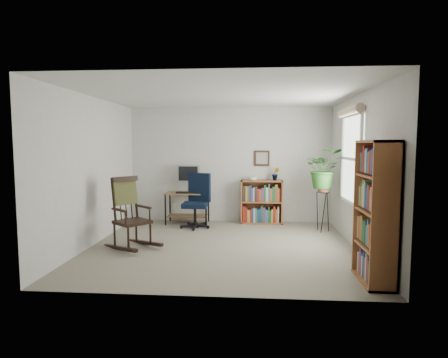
# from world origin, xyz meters

# --- Properties ---
(floor) EXTENTS (4.20, 4.00, 0.00)m
(floor) POSITION_xyz_m (0.00, 0.00, 0.00)
(floor) COLOR gray
(floor) RESTS_ON ground
(ceiling) EXTENTS (4.20, 4.00, 0.00)m
(ceiling) POSITION_xyz_m (0.00, 0.00, 2.40)
(ceiling) COLOR silver
(ceiling) RESTS_ON ground
(wall_back) EXTENTS (4.20, 0.00, 2.40)m
(wall_back) POSITION_xyz_m (0.00, 2.00, 1.20)
(wall_back) COLOR silver
(wall_back) RESTS_ON ground
(wall_front) EXTENTS (4.20, 0.00, 2.40)m
(wall_front) POSITION_xyz_m (0.00, -2.00, 1.20)
(wall_front) COLOR silver
(wall_front) RESTS_ON ground
(wall_left) EXTENTS (0.00, 4.00, 2.40)m
(wall_left) POSITION_xyz_m (-2.10, 0.00, 1.20)
(wall_left) COLOR silver
(wall_left) RESTS_ON ground
(wall_right) EXTENTS (0.00, 4.00, 2.40)m
(wall_right) POSITION_xyz_m (2.10, 0.00, 1.20)
(wall_right) COLOR silver
(wall_right) RESTS_ON ground
(window) EXTENTS (0.12, 1.20, 1.50)m
(window) POSITION_xyz_m (2.06, 0.30, 1.40)
(window) COLOR white
(window) RESTS_ON wall_right
(desk) EXTENTS (0.90, 0.50, 0.65)m
(desk) POSITION_xyz_m (-0.86, 1.70, 0.32)
(desk) COLOR olive
(desk) RESTS_ON floor
(monitor) EXTENTS (0.46, 0.16, 0.56)m
(monitor) POSITION_xyz_m (-0.86, 1.84, 0.93)
(monitor) COLOR #AFAFB3
(monitor) RESTS_ON desk
(keyboard) EXTENTS (0.40, 0.15, 0.02)m
(keyboard) POSITION_xyz_m (-0.86, 1.58, 0.66)
(keyboard) COLOR black
(keyboard) RESTS_ON desk
(office_chair) EXTENTS (0.73, 0.73, 1.08)m
(office_chair) POSITION_xyz_m (-0.64, 1.30, 0.54)
(office_chair) COLOR black
(office_chair) RESTS_ON floor
(rocking_chair) EXTENTS (1.13, 1.09, 1.14)m
(rocking_chair) POSITION_xyz_m (-1.40, -0.19, 0.57)
(rocking_chair) COLOR black
(rocking_chair) RESTS_ON floor
(low_bookshelf) EXTENTS (0.85, 0.28, 0.90)m
(low_bookshelf) POSITION_xyz_m (0.67, 1.82, 0.45)
(low_bookshelf) COLOR #9C5C33
(low_bookshelf) RESTS_ON floor
(tall_bookshelf) EXTENTS (0.32, 0.74, 1.68)m
(tall_bookshelf) POSITION_xyz_m (1.92, -1.41, 0.84)
(tall_bookshelf) COLOR #9C5C33
(tall_bookshelf) RESTS_ON floor
(plant_stand) EXTENTS (0.26, 0.26, 0.88)m
(plant_stand) POSITION_xyz_m (1.80, 1.17, 0.44)
(plant_stand) COLOR black
(plant_stand) RESTS_ON floor
(spider_plant) EXTENTS (1.69, 1.88, 1.47)m
(spider_plant) POSITION_xyz_m (1.80, 1.17, 1.54)
(spider_plant) COLOR #2D6B25
(spider_plant) RESTS_ON plant_stand
(potted_plant_small) EXTENTS (0.13, 0.24, 0.11)m
(potted_plant_small) POSITION_xyz_m (0.95, 1.83, 0.95)
(potted_plant_small) COLOR #2D6B25
(potted_plant_small) RESTS_ON low_bookshelf
(framed_picture) EXTENTS (0.32, 0.04, 0.32)m
(framed_picture) POSITION_xyz_m (0.67, 1.97, 1.34)
(framed_picture) COLOR black
(framed_picture) RESTS_ON wall_back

